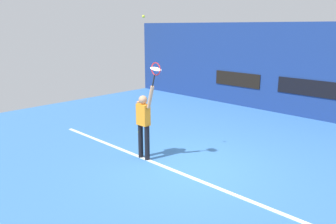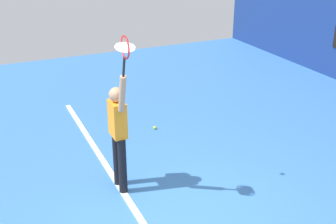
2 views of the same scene
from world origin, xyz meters
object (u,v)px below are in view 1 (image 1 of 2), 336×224
tennis_player (144,122)px  tennis_ball (143,16)px  tennis_racket (156,70)px  spare_ball (139,132)px

tennis_player → tennis_ball: tennis_ball is taller
tennis_player → tennis_racket: (0.46, -0.00, 1.35)m
tennis_racket → tennis_ball: (-0.36, -0.03, 1.23)m
tennis_racket → tennis_ball: 1.28m
tennis_player → tennis_ball: (0.11, -0.04, 2.58)m
tennis_player → tennis_racket: bearing=-0.5°
spare_ball → tennis_player: bearing=-37.0°
tennis_racket → spare_ball: tennis_racket is taller
tennis_player → spare_ball: (-1.76, 1.32, -0.98)m
tennis_racket → spare_ball: (-2.22, 1.33, -2.33)m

